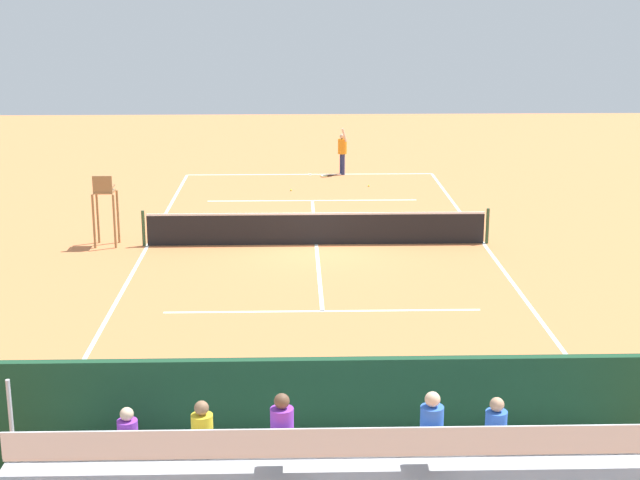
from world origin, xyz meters
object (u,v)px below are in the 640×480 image
tennis_player (342,150)px  tennis_ball_far (369,186)px  tennis_racket (325,176)px  bleacher_stand (339,467)px  tennis_ball_near (291,190)px  equipment_bag (324,450)px  umpire_chair (105,202)px  tennis_net (316,228)px  courtside_bench (455,423)px

tennis_player → tennis_ball_far: size_ratio=29.18×
tennis_racket → tennis_ball_far: size_ratio=8.87×
bleacher_stand → tennis_ball_near: (0.72, -23.11, -0.89)m
bleacher_stand → equipment_bag: 2.11m
umpire_chair → tennis_ball_far: (-8.42, -8.44, -1.28)m
tennis_racket → tennis_net: bearing=86.8°
umpire_chair → tennis_ball_far: 11.99m
tennis_player → courtside_bench: bearing=91.5°
tennis_ball_far → umpire_chair: bearing=45.1°
umpire_chair → equipment_bag: umpire_chair is taller
courtside_bench → tennis_ball_far: 21.75m
umpire_chair → tennis_racket: bearing=-122.7°
umpire_chair → tennis_player: size_ratio=1.11×
bleacher_stand → tennis_player: size_ratio=4.70×
equipment_bag → tennis_ball_far: (-2.41, -21.87, -0.15)m
tennis_ball_near → tennis_ball_far: bearing=-166.3°
tennis_net → bleacher_stand: (0.05, 15.37, 0.43)m
tennis_net → tennis_racket: (-0.59, -10.61, -0.49)m
umpire_chair → courtside_bench: 15.62m
bleacher_stand → tennis_net: bearing=-90.2°
tennis_net → bleacher_stand: 15.37m
tennis_racket → tennis_ball_far: 2.69m
tennis_player → tennis_ball_near: (2.09, 3.24, -0.98)m
tennis_racket → umpire_chair: bearing=57.3°
tennis_net → tennis_ball_near: (0.76, -7.74, -0.47)m
tennis_ball_far → bleacher_stand: bearing=84.6°
tennis_player → tennis_ball_near: tennis_player is taller
tennis_ball_near → tennis_ball_far: (-2.98, -0.73, 0.00)m
umpire_chair → tennis_ball_near: 9.52m
tennis_racket → equipment_bag: bearing=88.1°
tennis_net → umpire_chair: (6.20, -0.03, 0.81)m
bleacher_stand → courtside_bench: size_ratio=5.03×
bleacher_stand → tennis_ball_near: bleacher_stand is taller
tennis_net → bleacher_stand: bleacher_stand is taller
courtside_bench → equipment_bag: bearing=3.4°
tennis_player → bleacher_stand: bearing=87.0°
equipment_bag → tennis_racket: equipment_bag is taller
tennis_player → tennis_ball_far: bearing=109.6°
tennis_player → tennis_ball_far: 2.84m
courtside_bench → tennis_racket: courtside_bench is taller
equipment_bag → tennis_ball_near: equipment_bag is taller
umpire_chair → tennis_net: bearing=179.7°
tennis_net → tennis_racket: tennis_net is taller
bleacher_stand → equipment_bag: size_ratio=10.07×
courtside_bench → tennis_player: bearing=-88.5°
tennis_net → tennis_ball_far: (-2.22, -8.47, -0.47)m
tennis_net → courtside_bench: tennis_net is taller
bleacher_stand → tennis_player: 26.38m
tennis_net → umpire_chair: 6.25m
courtside_bench → tennis_racket: 23.92m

